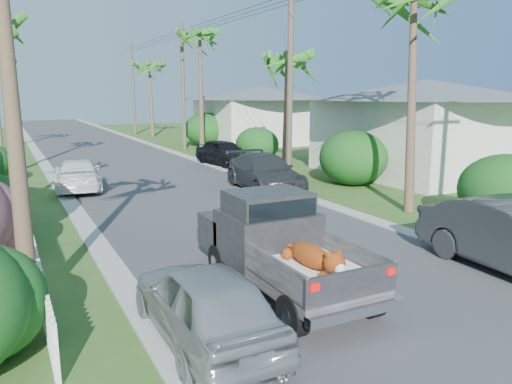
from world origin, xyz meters
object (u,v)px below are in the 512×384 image
parked_car_lf (78,175)px  palm_r_c (200,33)px  palm_r_d (150,64)px  pickup_truck (274,241)px  parked_car_rf (224,153)px  utility_pole_b (290,83)px  house_right_near (423,131)px  palm_r_b (287,56)px  utility_pole_c (183,86)px  parked_car_ln (205,303)px  house_right_far (261,117)px  parked_car_rm (265,173)px  utility_pole_d (133,88)px

parked_car_lf → palm_r_c: bearing=-125.4°
parked_car_lf → palm_r_d: palm_r_d is taller
pickup_truck → parked_car_rf: pickup_truck is taller
parked_car_lf → utility_pole_b: size_ratio=0.51×
house_right_near → palm_r_b: bearing=154.9°
parked_car_lf → utility_pole_b: (9.20, -2.35, 3.93)m
pickup_truck → parked_car_lf: 13.54m
palm_r_c → palm_r_b: bearing=-87.9°
pickup_truck → utility_pole_c: utility_pole_c is taller
parked_car_rf → utility_pole_b: 7.46m
pickup_truck → parked_car_ln: (-2.28, -1.68, -0.32)m
palm_r_b → house_right_far: bearing=66.9°
palm_r_c → palm_r_d: palm_r_c is taller
parked_car_rm → parked_car_rf: (1.40, 7.67, -0.03)m
utility_pole_c → house_right_far: bearing=15.1°
house_right_far → palm_r_c: bearing=-149.5°
parked_car_rf → palm_r_b: palm_r_b is taller
pickup_truck → house_right_near: house_right_near is taller
parked_car_lf → palm_r_d: size_ratio=0.57×
pickup_truck → utility_pole_b: bearing=57.8°
parked_car_rf → utility_pole_d: bearing=80.6°
parked_car_rm → house_right_near: house_right_near is taller
pickup_truck → parked_car_ln: bearing=-143.5°
parked_car_rm → parked_car_lf: 8.08m
parked_car_rm → parked_car_lf: size_ratio=1.15×
utility_pole_c → utility_pole_d: 15.00m
parked_car_rm → house_right_far: 20.63m
palm_r_d → palm_r_b: bearing=-89.8°
pickup_truck → house_right_near: 17.50m
house_right_near → parked_car_lf: bearing=168.6°
palm_r_b → house_right_near: bearing=-25.1°
utility_pole_c → utility_pole_b: bearing=-90.0°
palm_r_d → house_right_near: (6.50, -28.00, -4.52)m
parked_car_rm → utility_pole_b: bearing=38.7°
parked_car_lf → palm_r_b: size_ratio=0.64×
house_right_near → utility_pole_d: bearing=103.4°
parked_car_lf → utility_pole_d: (9.20, 27.65, 3.93)m
utility_pole_c → parked_car_ln: bearing=-108.4°
parked_car_rf → utility_pole_c: (0.60, 8.64, 3.86)m
pickup_truck → palm_r_c: 26.12m
utility_pole_d → palm_r_b: bearing=-88.0°
palm_r_b → utility_pole_c: (-1.00, 13.00, -1.35)m
parked_car_rf → parked_car_ln: 20.88m
pickup_truck → parked_car_rf: (6.32, 17.35, -0.27)m
parked_car_lf → palm_r_c: 16.27m
palm_r_d → utility_pole_b: bearing=-91.9°
parked_car_ln → utility_pole_c: bearing=-108.2°
parked_car_rm → palm_r_b: bearing=53.2°
palm_r_b → parked_car_ln: bearing=-124.8°
parked_car_ln → palm_r_b: palm_r_b is taller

